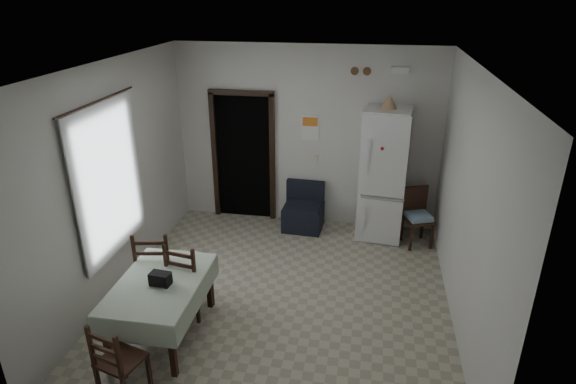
% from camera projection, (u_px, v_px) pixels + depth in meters
% --- Properties ---
extents(ground, '(4.50, 4.50, 0.00)m').
position_uv_depth(ground, '(281.00, 296.00, 6.19)').
color(ground, '#A9A18A').
rests_on(ground, ground).
extents(ceiling, '(4.20, 4.50, 0.02)m').
position_uv_depth(ceiling, '(280.00, 66.00, 5.05)').
color(ceiling, white).
rests_on(ceiling, ground).
extents(wall_back, '(4.20, 0.02, 2.90)m').
position_uv_depth(wall_back, '(307.00, 138.00, 7.66)').
color(wall_back, silver).
rests_on(wall_back, ground).
extents(wall_front, '(4.20, 0.02, 2.90)m').
position_uv_depth(wall_front, '(224.00, 311.00, 3.58)').
color(wall_front, silver).
rests_on(wall_front, ground).
extents(wall_left, '(0.02, 4.50, 2.90)m').
position_uv_depth(wall_left, '(114.00, 181.00, 5.95)').
color(wall_left, silver).
rests_on(wall_left, ground).
extents(wall_right, '(0.02, 4.50, 2.90)m').
position_uv_depth(wall_right, '(468.00, 206.00, 5.29)').
color(wall_right, silver).
rests_on(wall_right, ground).
extents(doorway, '(1.06, 0.52, 2.22)m').
position_uv_depth(doorway, '(247.00, 153.00, 8.16)').
color(doorway, black).
rests_on(doorway, ground).
extents(window_recess, '(0.10, 1.20, 1.60)m').
position_uv_depth(window_recess, '(101.00, 179.00, 5.74)').
color(window_recess, silver).
rests_on(window_recess, ground).
extents(curtain, '(0.02, 1.45, 1.85)m').
position_uv_depth(curtain, '(109.00, 180.00, 5.72)').
color(curtain, silver).
rests_on(curtain, ground).
extents(curtain_rod, '(0.02, 1.60, 0.02)m').
position_uv_depth(curtain_rod, '(98.00, 101.00, 5.35)').
color(curtain_rod, black).
rests_on(curtain_rod, ground).
extents(calendar, '(0.28, 0.02, 0.40)m').
position_uv_depth(calendar, '(310.00, 128.00, 7.57)').
color(calendar, white).
rests_on(calendar, ground).
extents(calendar_image, '(0.24, 0.01, 0.14)m').
position_uv_depth(calendar_image, '(310.00, 122.00, 7.53)').
color(calendar_image, orange).
rests_on(calendar_image, ground).
extents(light_switch, '(0.08, 0.02, 0.12)m').
position_uv_depth(light_switch, '(316.00, 159.00, 7.76)').
color(light_switch, beige).
rests_on(light_switch, ground).
extents(vent_left, '(0.12, 0.03, 0.12)m').
position_uv_depth(vent_left, '(355.00, 71.00, 7.11)').
color(vent_left, brown).
rests_on(vent_left, ground).
extents(vent_right, '(0.12, 0.03, 0.12)m').
position_uv_depth(vent_right, '(367.00, 71.00, 7.08)').
color(vent_right, brown).
rests_on(vent_right, ground).
extents(emergency_light, '(0.25, 0.07, 0.09)m').
position_uv_depth(emergency_light, '(400.00, 70.00, 6.97)').
color(emergency_light, white).
rests_on(emergency_light, ground).
extents(fridge, '(0.74, 0.74, 2.06)m').
position_uv_depth(fridge, '(383.00, 174.00, 7.34)').
color(fridge, silver).
rests_on(fridge, ground).
extents(tan_cone, '(0.27, 0.27, 0.20)m').
position_uv_depth(tan_cone, '(389.00, 101.00, 6.87)').
color(tan_cone, tan).
rests_on(tan_cone, fridge).
extents(navy_seat, '(0.65, 0.63, 0.75)m').
position_uv_depth(navy_seat, '(303.00, 207.00, 7.79)').
color(navy_seat, black).
rests_on(navy_seat, ground).
extents(corner_chair, '(0.50, 0.50, 0.90)m').
position_uv_depth(corner_chair, '(418.00, 218.00, 7.26)').
color(corner_chair, black).
rests_on(corner_chair, ground).
extents(dining_table, '(0.91, 1.37, 0.71)m').
position_uv_depth(dining_table, '(162.00, 308.00, 5.38)').
color(dining_table, '#AABBA0').
rests_on(dining_table, ground).
extents(black_bag, '(0.23, 0.15, 0.14)m').
position_uv_depth(black_bag, '(160.00, 279.00, 5.17)').
color(black_bag, black).
rests_on(black_bag, dining_table).
extents(dining_chair_far_left, '(0.52, 0.52, 1.05)m').
position_uv_depth(dining_chair_far_left, '(157.00, 265.00, 5.90)').
color(dining_chair_far_left, black).
rests_on(dining_chair_far_left, ground).
extents(dining_chair_far_right, '(0.49, 0.49, 0.99)m').
position_uv_depth(dining_chair_far_right, '(190.00, 276.00, 5.73)').
color(dining_chair_far_right, black).
rests_on(dining_chair_far_right, ground).
extents(dining_chair_near_head, '(0.47, 0.47, 0.89)m').
position_uv_depth(dining_chair_near_head, '(121.00, 359.00, 4.53)').
color(dining_chair_near_head, black).
rests_on(dining_chair_near_head, ground).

